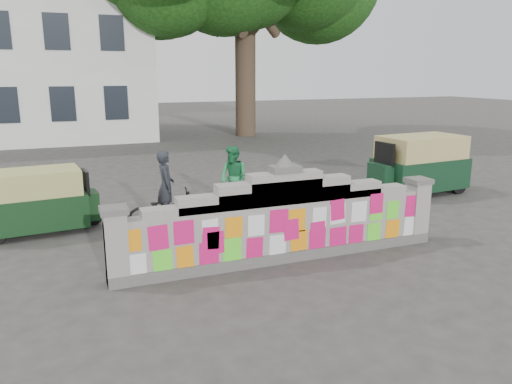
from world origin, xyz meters
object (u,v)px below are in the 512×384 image
Objects in this scene: pedestrian at (234,178)px; rickshaw_left at (36,200)px; cyclist_bike at (167,211)px; cyclist_rider at (166,197)px; rickshaw_right at (418,164)px.

pedestrian is 0.64× the size of rickshaw_left.
cyclist_bike is 0.68× the size of rickshaw_left.
rickshaw_left is (-4.63, -0.26, -0.09)m from pedestrian.
rickshaw_left is (-2.65, 0.92, -0.05)m from cyclist_rider.
cyclist_bike is 0.56× the size of rickshaw_right.
cyclist_rider is 0.95× the size of pedestrian.
rickshaw_right is at bearing 57.58° from pedestrian.
pedestrian is at bearing -53.88° from cyclist_rider.
cyclist_rider is 0.60× the size of rickshaw_left.
cyclist_rider is 2.81m from rickshaw_left.
cyclist_bike is at bearing -87.78° from pedestrian.
pedestrian is (1.98, 1.17, 0.36)m from cyclist_bike.
rickshaw_right is (5.49, -0.38, 0.05)m from pedestrian.
rickshaw_right is (7.47, 0.80, 0.41)m from cyclist_bike.
rickshaw_right reaches higher than pedestrian.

